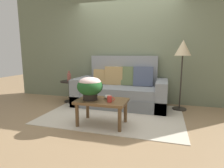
# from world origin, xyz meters

# --- Properties ---
(ground_plane) EXTENTS (14.00, 14.00, 0.00)m
(ground_plane) POSITION_xyz_m (0.00, 0.00, 0.00)
(ground_plane) COLOR #997A56
(wall_back) EXTENTS (6.40, 0.12, 2.74)m
(wall_back) POSITION_xyz_m (0.00, 1.30, 1.37)
(wall_back) COLOR slate
(wall_back) RESTS_ON ground
(area_rug) EXTENTS (2.70, 1.88, 0.01)m
(area_rug) POSITION_xyz_m (0.00, 0.10, 0.01)
(area_rug) COLOR beige
(area_rug) RESTS_ON ground
(couch) EXTENTS (2.12, 0.94, 1.17)m
(couch) POSITION_xyz_m (-0.02, 0.81, 0.36)
(couch) COLOR slate
(couch) RESTS_ON ground
(coffee_table) EXTENTS (0.86, 0.55, 0.44)m
(coffee_table) POSITION_xyz_m (-0.05, -0.46, 0.37)
(coffee_table) COLOR brown
(coffee_table) RESTS_ON ground
(side_table) EXTENTS (0.45, 0.45, 0.54)m
(side_table) POSITION_xyz_m (-1.34, 0.74, 0.38)
(side_table) COLOR black
(side_table) RESTS_ON ground
(floor_lamp) EXTENTS (0.34, 0.34, 1.51)m
(floor_lamp) POSITION_xyz_m (1.30, 0.83, 1.24)
(floor_lamp) COLOR #2D2823
(floor_lamp) RESTS_ON ground
(potted_plant) EXTENTS (0.44, 0.44, 0.39)m
(potted_plant) POSITION_xyz_m (-0.25, -0.50, 0.68)
(potted_plant) COLOR black
(potted_plant) RESTS_ON coffee_table
(coffee_mug) EXTENTS (0.13, 0.08, 0.10)m
(coffee_mug) POSITION_xyz_m (0.12, -0.55, 0.50)
(coffee_mug) COLOR red
(coffee_mug) RESTS_ON coffee_table
(snack_bowl) EXTENTS (0.15, 0.15, 0.07)m
(snack_bowl) POSITION_xyz_m (0.03, -0.36, 0.48)
(snack_bowl) COLOR silver
(snack_bowl) RESTS_ON coffee_table
(table_vase) EXTENTS (0.09, 0.09, 0.25)m
(table_vase) POSITION_xyz_m (-1.34, 0.73, 0.65)
(table_vase) COLOR #934C42
(table_vase) RESTS_ON side_table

